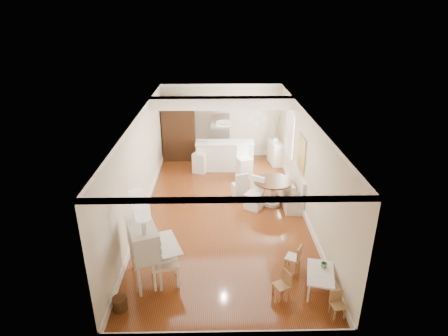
{
  "coord_description": "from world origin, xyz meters",
  "views": [
    {
      "loc": [
        -0.17,
        -9.34,
        5.32
      ],
      "look_at": [
        0.02,
        0.3,
        1.22
      ],
      "focal_mm": 30.0,
      "sensor_mm": 36.0,
      "label": 1
    }
  ],
  "objects_px": {
    "kids_chair_b": "(293,257)",
    "dining_table": "(272,192)",
    "wicker_basket": "(120,304)",
    "slip_chair_near": "(254,193)",
    "secretary_bureau": "(144,253)",
    "bar_stool_left": "(200,157)",
    "kids_table": "(320,281)",
    "breakfast_counter": "(225,156)",
    "bar_stool_right": "(244,162)",
    "pantry_cabinet": "(179,130)",
    "fridge": "(229,136)",
    "kids_chair_c": "(338,305)",
    "gustavian_armchair": "(165,261)",
    "sideboard": "(276,153)",
    "slip_chair_far": "(240,185)",
    "kids_chair_a": "(282,285)"
  },
  "relations": [
    {
      "from": "fridge",
      "to": "pantry_cabinet",
      "type": "bearing_deg",
      "value": 179.1
    },
    {
      "from": "slip_chair_near",
      "to": "sideboard",
      "type": "bearing_deg",
      "value": 104.96
    },
    {
      "from": "breakfast_counter",
      "to": "bar_stool_left",
      "type": "height_order",
      "value": "bar_stool_left"
    },
    {
      "from": "kids_chair_b",
      "to": "bar_stool_left",
      "type": "distance_m",
      "value": 5.89
    },
    {
      "from": "kids_chair_b",
      "to": "slip_chair_far",
      "type": "bearing_deg",
      "value": -136.06
    },
    {
      "from": "kids_chair_b",
      "to": "dining_table",
      "type": "distance_m",
      "value": 3.01
    },
    {
      "from": "kids_chair_c",
      "to": "sideboard",
      "type": "height_order",
      "value": "sideboard"
    },
    {
      "from": "secretary_bureau",
      "to": "kids_chair_c",
      "type": "distance_m",
      "value": 3.94
    },
    {
      "from": "secretary_bureau",
      "to": "kids_table",
      "type": "height_order",
      "value": "secretary_bureau"
    },
    {
      "from": "kids_table",
      "to": "breakfast_counter",
      "type": "height_order",
      "value": "breakfast_counter"
    },
    {
      "from": "slip_chair_far",
      "to": "bar_stool_right",
      "type": "bearing_deg",
      "value": -116.77
    },
    {
      "from": "bar_stool_right",
      "to": "fridge",
      "type": "height_order",
      "value": "fridge"
    },
    {
      "from": "pantry_cabinet",
      "to": "fridge",
      "type": "height_order",
      "value": "pantry_cabinet"
    },
    {
      "from": "slip_chair_near",
      "to": "kids_chair_c",
      "type": "bearing_deg",
      "value": -41.1
    },
    {
      "from": "dining_table",
      "to": "sideboard",
      "type": "bearing_deg",
      "value": 79.96
    },
    {
      "from": "wicker_basket",
      "to": "slip_chair_far",
      "type": "distance_m",
      "value": 5.31
    },
    {
      "from": "kids_table",
      "to": "dining_table",
      "type": "xyz_separation_m",
      "value": [
        -0.46,
        3.7,
        0.17
      ]
    },
    {
      "from": "kids_chair_b",
      "to": "kids_table",
      "type": "bearing_deg",
      "value": 59.66
    },
    {
      "from": "sideboard",
      "to": "kids_table",
      "type": "bearing_deg",
      "value": -99.43
    },
    {
      "from": "secretary_bureau",
      "to": "breakfast_counter",
      "type": "distance_m",
      "value": 6.23
    },
    {
      "from": "slip_chair_near",
      "to": "fridge",
      "type": "distance_m",
      "value": 4.01
    },
    {
      "from": "wicker_basket",
      "to": "slip_chair_near",
      "type": "xyz_separation_m",
      "value": [
        2.93,
        3.95,
        0.33
      ]
    },
    {
      "from": "secretary_bureau",
      "to": "slip_chair_near",
      "type": "xyz_separation_m",
      "value": [
        2.58,
        3.07,
        -0.2
      ]
    },
    {
      "from": "fridge",
      "to": "wicker_basket",
      "type": "bearing_deg",
      "value": -106.59
    },
    {
      "from": "kids_chair_c",
      "to": "breakfast_counter",
      "type": "bearing_deg",
      "value": 94.86
    },
    {
      "from": "bar_stool_right",
      "to": "sideboard",
      "type": "relative_size",
      "value": 1.28
    },
    {
      "from": "kids_chair_c",
      "to": "breakfast_counter",
      "type": "relative_size",
      "value": 0.25
    },
    {
      "from": "kids_chair_c",
      "to": "secretary_bureau",
      "type": "bearing_deg",
      "value": 152.89
    },
    {
      "from": "fridge",
      "to": "kids_chair_c",
      "type": "bearing_deg",
      "value": -77.78
    },
    {
      "from": "gustavian_armchair",
      "to": "kids_chair_c",
      "type": "bearing_deg",
      "value": -118.66
    },
    {
      "from": "slip_chair_far",
      "to": "fridge",
      "type": "distance_m",
      "value": 3.29
    },
    {
      "from": "bar_stool_left",
      "to": "kids_table",
      "type": "bearing_deg",
      "value": -45.41
    },
    {
      "from": "kids_table",
      "to": "dining_table",
      "type": "distance_m",
      "value": 3.73
    },
    {
      "from": "gustavian_armchair",
      "to": "dining_table",
      "type": "bearing_deg",
      "value": -50.3
    },
    {
      "from": "kids_table",
      "to": "slip_chair_far",
      "type": "relative_size",
      "value": 1.06
    },
    {
      "from": "fridge",
      "to": "sideboard",
      "type": "xyz_separation_m",
      "value": [
        1.7,
        -0.56,
        -0.48
      ]
    },
    {
      "from": "bar_stool_right",
      "to": "kids_chair_b",
      "type": "bearing_deg",
      "value": -101.12
    },
    {
      "from": "slip_chair_near",
      "to": "slip_chair_far",
      "type": "bearing_deg",
      "value": 151.41
    },
    {
      "from": "kids_chair_a",
      "to": "dining_table",
      "type": "relative_size",
      "value": 0.53
    },
    {
      "from": "kids_chair_c",
      "to": "wicker_basket",
      "type": "bearing_deg",
      "value": 166.04
    },
    {
      "from": "gustavian_armchair",
      "to": "slip_chair_far",
      "type": "xyz_separation_m",
      "value": [
        1.78,
        3.86,
        -0.11
      ]
    },
    {
      "from": "kids_chair_a",
      "to": "kids_chair_b",
      "type": "xyz_separation_m",
      "value": [
        0.39,
        0.88,
        0.02
      ]
    },
    {
      "from": "wicker_basket",
      "to": "breakfast_counter",
      "type": "bearing_deg",
      "value": 72.55
    },
    {
      "from": "secretary_bureau",
      "to": "gustavian_armchair",
      "type": "relative_size",
      "value": 1.28
    },
    {
      "from": "kids_chair_b",
      "to": "kids_chair_c",
      "type": "bearing_deg",
      "value": 50.98
    },
    {
      "from": "kids_table",
      "to": "breakfast_counter",
      "type": "xyz_separation_m",
      "value": [
        -1.8,
        6.38,
        0.3
      ]
    },
    {
      "from": "kids_chair_b",
      "to": "slip_chair_near",
      "type": "xyz_separation_m",
      "value": [
        -0.6,
        2.79,
        0.15
      ]
    },
    {
      "from": "kids_chair_c",
      "to": "fridge",
      "type": "xyz_separation_m",
      "value": [
        -1.76,
        8.13,
        0.64
      ]
    },
    {
      "from": "bar_stool_right",
      "to": "pantry_cabinet",
      "type": "bearing_deg",
      "value": 122.18
    },
    {
      "from": "secretary_bureau",
      "to": "bar_stool_right",
      "type": "bearing_deg",
      "value": 43.78
    }
  ]
}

